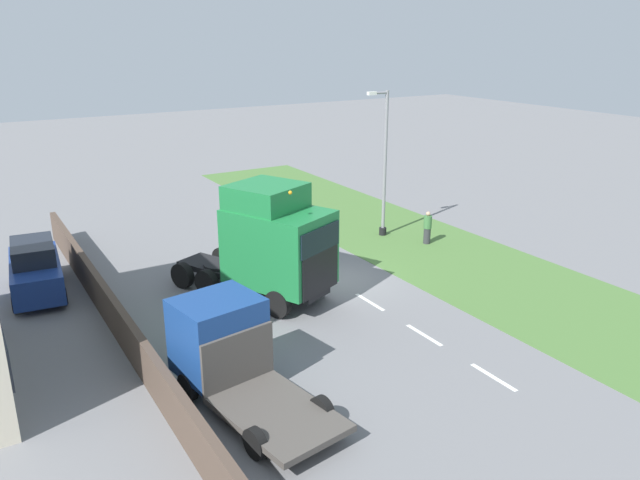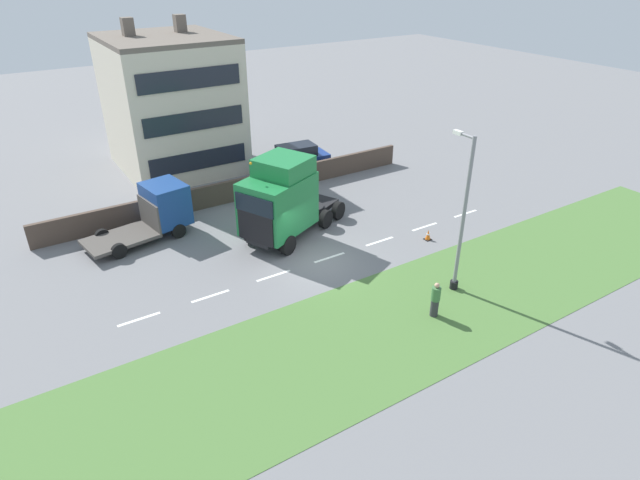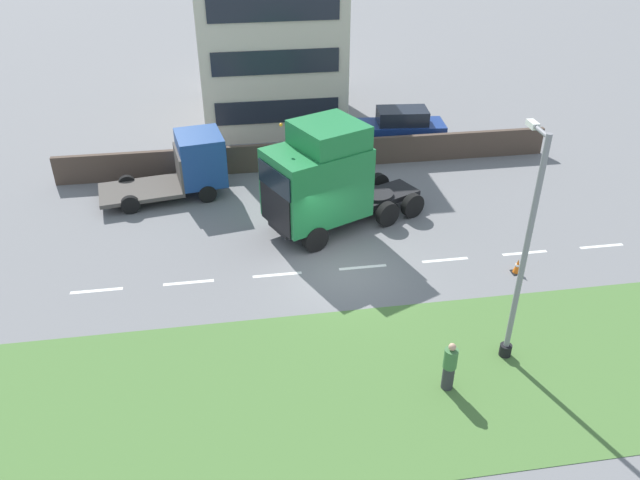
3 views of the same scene
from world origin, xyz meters
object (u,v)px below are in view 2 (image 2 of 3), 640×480
pedestrian (435,300)px  traffic_cone_lead (428,235)px  parked_car (295,161)px  flatbed_truck (159,209)px  lamp_post (461,224)px  lorry_cab (281,200)px

pedestrian → traffic_cone_lead: 6.87m
parked_car → pedestrian: bearing=174.9°
parked_car → traffic_cone_lead: 12.07m
flatbed_truck → traffic_cone_lead: 14.51m
flatbed_truck → traffic_cone_lead: (-8.36, -11.80, -1.18)m
flatbed_truck → pedestrian: (-13.58, -7.36, -0.67)m
pedestrian → traffic_cone_lead: pedestrian is taller
traffic_cone_lead → lamp_post: bearing=151.4°
lorry_cab → parked_car: lorry_cab is taller
parked_car → pedestrian: (-17.19, 3.18, -0.23)m
pedestrian → parked_car: bearing=-10.5°
lorry_cab → pedestrian: (-9.44, -2.11, -1.48)m
lorry_cab → pedestrian: 9.78m
lamp_post → parked_car: bearing=-3.5°
parked_car → lamp_post: size_ratio=0.66×
flatbed_truck → pedestrian: size_ratio=3.57×
parked_car → traffic_cone_lead: (-11.98, -1.26, -0.74)m
flatbed_truck → lamp_post: bearing=28.1°
traffic_cone_lead → lorry_cab: bearing=57.2°
lorry_cab → parked_car: size_ratio=1.46×
flatbed_truck → traffic_cone_lead: flatbed_truck is taller
parked_car → traffic_cone_lead: size_ratio=8.22×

